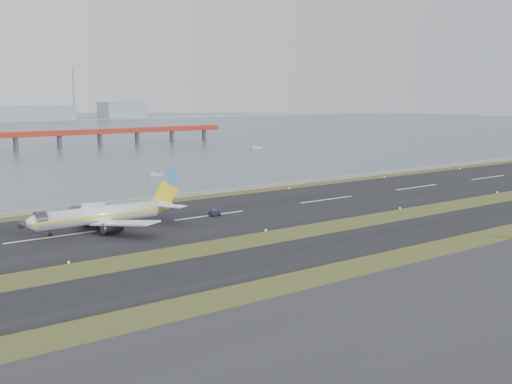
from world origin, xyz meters
The scene contains 9 objects.
ground centered at (0.00, 0.00, 0.00)m, with size 1000.00×1000.00×0.00m, color #394E1B.
taxiway_strip centered at (0.00, -12.00, 0.05)m, with size 1000.00×18.00×0.10m, color black.
runway_strip centered at (0.00, 30.00, 0.05)m, with size 1000.00×45.00×0.10m, color black.
seawall centered at (0.00, 60.00, 0.50)m, with size 1000.00×2.50×1.00m, color gray.
red_pier centered at (20.00, 250.00, 7.28)m, with size 260.00×5.00×10.20m.
airliner centered at (-27.51, 30.63, 3.46)m, with size 38.52×32.89×12.80m.
pushback_tug centered at (0.64, 28.93, 0.85)m, with size 2.96×2.02×1.76m.
workboat_near centered at (26.61, 107.47, 0.49)m, with size 6.51×2.73×1.54m.
workboat_far centered at (127.27, 178.19, 0.60)m, with size 8.03×3.25×1.90m.
Camera 1 is at (-85.93, -101.55, 30.23)m, focal length 45.00 mm.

